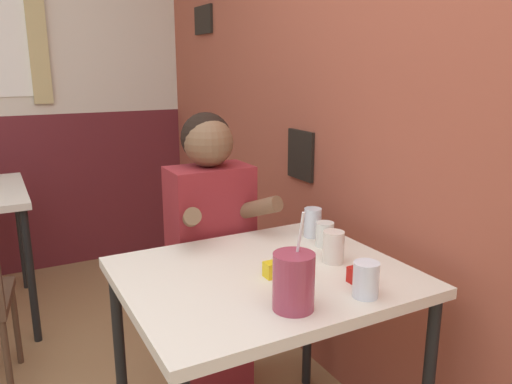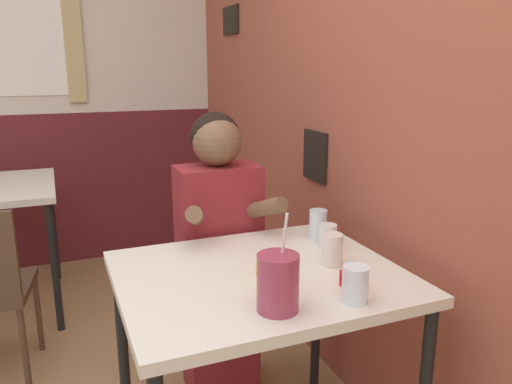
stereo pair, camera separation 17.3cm
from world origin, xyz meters
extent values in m
cube|color=#9E4C38|center=(1.18, 1.32, 1.35)|extent=(0.06, 4.63, 2.70)
cube|color=black|center=(1.14, 2.06, 1.71)|extent=(0.02, 0.26, 0.17)
cube|color=black|center=(1.14, 0.90, 1.01)|extent=(0.02, 0.20, 0.23)
cube|color=maroon|center=(0.00, 2.66, 0.55)|extent=(5.29, 0.06, 1.10)
cube|color=tan|center=(0.20, 2.61, 1.55)|extent=(0.12, 0.02, 0.75)
cube|color=beige|center=(0.59, 0.27, 0.75)|extent=(0.91, 0.77, 0.04)
cylinder|color=black|center=(0.18, 0.62, 0.36)|extent=(0.04, 0.04, 0.73)
cylinder|color=black|center=(1.01, 0.62, 0.36)|extent=(0.04, 0.04, 0.73)
cylinder|color=black|center=(-0.05, 1.59, 0.36)|extent=(0.04, 0.04, 0.73)
cylinder|color=black|center=(-0.05, 2.34, 0.36)|extent=(0.04, 0.04, 0.73)
cylinder|color=#4C3323|center=(-0.14, 1.41, 0.21)|extent=(0.03, 0.03, 0.41)
cylinder|color=#4C3323|center=(-0.19, 1.06, 0.21)|extent=(0.03, 0.03, 0.41)
cube|color=maroon|center=(0.62, 0.79, 0.22)|extent=(0.31, 0.20, 0.45)
cube|color=maroon|center=(0.62, 0.79, 0.74)|extent=(0.34, 0.20, 0.57)
sphere|color=black|center=(0.62, 0.81, 1.14)|extent=(0.21, 0.21, 0.21)
sphere|color=brown|center=(0.62, 0.79, 1.12)|extent=(0.20, 0.20, 0.20)
cylinder|color=brown|center=(0.49, 0.65, 0.86)|extent=(0.14, 0.27, 0.15)
cylinder|color=brown|center=(0.76, 0.65, 0.86)|extent=(0.14, 0.27, 0.15)
cylinder|color=#99384C|center=(0.54, 0.01, 0.85)|extent=(0.12, 0.12, 0.16)
cylinder|color=white|center=(0.56, 0.01, 0.98)|extent=(0.01, 0.04, 0.14)
cylinder|color=silver|center=(0.76, -0.03, 0.82)|extent=(0.08, 0.08, 0.11)
cylinder|color=silver|center=(0.91, 0.37, 0.81)|extent=(0.07, 0.07, 0.09)
cylinder|color=silver|center=(0.84, 0.23, 0.82)|extent=(0.07, 0.07, 0.11)
cylinder|color=silver|center=(0.93, 0.49, 0.82)|extent=(0.07, 0.07, 0.11)
cube|color=#B7140F|center=(0.81, 0.06, 0.79)|extent=(0.06, 0.04, 0.05)
cube|color=yellow|center=(0.60, 0.22, 0.79)|extent=(0.06, 0.04, 0.05)
camera|label=1|loc=(-0.15, -1.06, 1.42)|focal=35.00mm
camera|label=2|loc=(0.01, -1.13, 1.42)|focal=35.00mm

